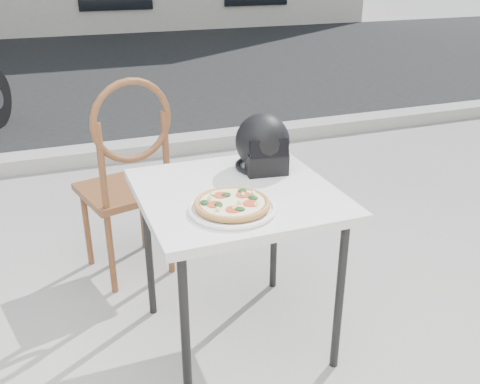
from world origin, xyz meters
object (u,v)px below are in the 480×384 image
object	(u,v)px
helmet	(263,145)
cafe_table_main	(237,205)
plate	(232,209)
pizza	(232,203)
cafe_chair_main	(128,171)

from	to	relation	value
helmet	cafe_table_main	bearing A→B (deg)	-128.60
helmet	plate	bearing A→B (deg)	-119.80
cafe_table_main	pizza	world-z (taller)	pizza
pizza	cafe_chair_main	xyz separation A→B (m)	(-0.25, 0.88, -0.16)
pizza	cafe_chair_main	size ratio (longest dim) A/B	0.34
cafe_chair_main	helmet	bearing A→B (deg)	121.16
pizza	plate	bearing A→B (deg)	-83.27
cafe_table_main	pizza	xyz separation A→B (m)	(-0.08, -0.18, 0.10)
plate	cafe_table_main	bearing A→B (deg)	64.64
pizza	cafe_chair_main	bearing A→B (deg)	105.85
plate	pizza	world-z (taller)	pizza
cafe_table_main	plate	world-z (taller)	plate
plate	helmet	xyz separation A→B (m)	(0.28, 0.36, 0.10)
cafe_table_main	cafe_chair_main	xyz separation A→B (m)	(-0.33, 0.70, -0.06)
pizza	cafe_chair_main	distance (m)	0.93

